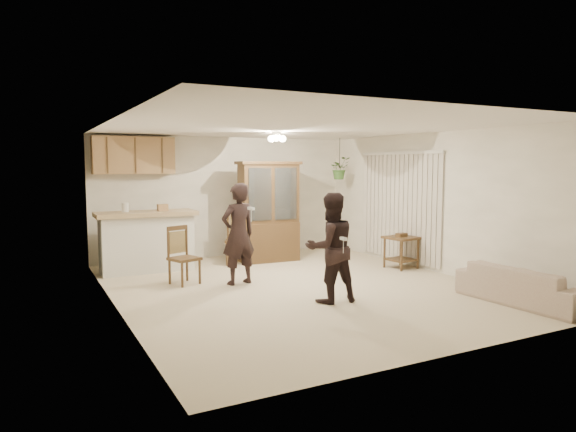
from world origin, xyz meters
name	(u,v)px	position (x,y,z in m)	size (l,w,h in m)	color
floor	(299,287)	(0.00, 0.00, 0.00)	(6.50, 6.50, 0.00)	beige
ceiling	(300,127)	(0.00, 0.00, 2.50)	(5.50, 6.50, 0.02)	white
wall_back	(225,197)	(0.00, 3.25, 1.25)	(5.50, 0.02, 2.50)	white
wall_front	(457,232)	(0.00, -3.25, 1.25)	(5.50, 0.02, 2.50)	white
wall_left	(115,216)	(-2.75, 0.00, 1.25)	(0.02, 6.50, 2.50)	white
wall_right	(434,202)	(2.75, 0.00, 1.25)	(0.02, 6.50, 2.50)	white
breakfast_bar	(147,244)	(-1.85, 2.35, 0.50)	(1.60, 0.55, 1.00)	silver
bar_top	(146,214)	(-1.85, 2.35, 1.05)	(1.75, 0.70, 0.08)	tan
upper_cabinets	(134,155)	(-1.90, 3.07, 2.10)	(1.50, 0.34, 0.70)	brown
vertical_blinds	(399,207)	(2.71, 0.90, 1.10)	(0.06, 2.30, 2.10)	beige
ceiling_fixture	(277,137)	(0.20, 1.20, 2.40)	(0.36, 0.36, 0.20)	beige
hanging_plant	(339,168)	(2.30, 2.40, 1.85)	(0.43, 0.37, 0.48)	#2E5C24
plant_cord	(340,153)	(2.30, 2.40, 2.17)	(0.01, 0.01, 0.65)	black
sofa	(524,278)	(2.31, -2.27, 0.37)	(1.87, 0.73, 0.73)	beige
adult	(238,229)	(-0.76, 0.66, 0.90)	(0.66, 0.43, 1.80)	black
child	(330,254)	(-0.03, -0.95, 0.68)	(0.66, 0.51, 1.35)	black
china_hutch	(269,212)	(0.54, 2.25, 0.98)	(1.28, 0.54, 1.99)	#392614
side_table	(401,252)	(2.42, 0.46, 0.31)	(0.60, 0.60, 0.66)	#392614
chair_bar	(185,268)	(-1.53, 1.06, 0.26)	(0.53, 0.53, 0.93)	#392614
chair_hutch_left	(238,249)	(-0.13, 2.25, 0.29)	(0.61, 0.61, 1.04)	#392614
chair_hutch_right	(257,242)	(0.50, 2.74, 0.32)	(0.62, 0.62, 1.14)	#392614
controller_adult	(251,208)	(-0.69, 0.29, 1.25)	(0.04, 0.14, 0.04)	silver
controller_child	(343,239)	(-0.05, -1.31, 0.94)	(0.04, 0.13, 0.04)	silver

